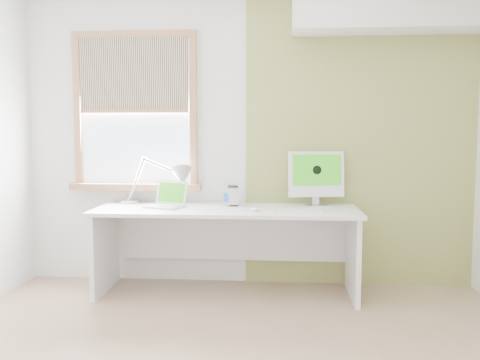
# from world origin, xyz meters

# --- Properties ---
(room) EXTENTS (4.04, 3.54, 2.64)m
(room) POSITION_xyz_m (0.00, 0.00, 1.30)
(room) COLOR tan
(room) RESTS_ON ground
(accent_wall) EXTENTS (2.00, 0.02, 2.60)m
(accent_wall) POSITION_xyz_m (1.00, 1.74, 1.30)
(accent_wall) COLOR #8F9C49
(accent_wall) RESTS_ON room
(soffit) EXTENTS (1.60, 0.40, 0.42)m
(soffit) POSITION_xyz_m (1.20, 1.57, 2.40)
(soffit) COLOR white
(soffit) RESTS_ON room
(window) EXTENTS (1.20, 0.14, 1.42)m
(window) POSITION_xyz_m (-1.00, 1.71, 1.54)
(window) COLOR #A56945
(window) RESTS_ON room
(desk) EXTENTS (2.20, 0.70, 0.73)m
(desk) POSITION_xyz_m (-0.14, 1.44, 0.53)
(desk) COLOR white
(desk) RESTS_ON room
(desk_lamp) EXTENTS (0.73, 0.32, 0.42)m
(desk_lamp) POSITION_xyz_m (-0.64, 1.57, 0.95)
(desk_lamp) COLOR silver
(desk_lamp) RESTS_ON desk
(laptop) EXTENTS (0.38, 0.35, 0.21)m
(laptop) POSITION_xyz_m (-0.65, 1.43, 0.78)
(laptop) COLOR silver
(laptop) RESTS_ON desk
(phone_dock) EXTENTS (0.08, 0.08, 0.13)m
(phone_dock) POSITION_xyz_m (-0.15, 1.50, 0.77)
(phone_dock) COLOR silver
(phone_dock) RESTS_ON desk
(external_drive) EXTENTS (0.10, 0.15, 0.17)m
(external_drive) POSITION_xyz_m (-0.10, 1.55, 0.82)
(external_drive) COLOR silver
(external_drive) RESTS_ON desk
(imac) EXTENTS (0.48, 0.19, 0.47)m
(imac) POSITION_xyz_m (0.62, 1.59, 0.99)
(imac) COLOR silver
(imac) RESTS_ON desk
(keyboard) EXTENTS (0.40, 0.14, 0.02)m
(keyboard) POSITION_xyz_m (0.46, 1.24, 0.74)
(keyboard) COLOR white
(keyboard) RESTS_ON desk
(mouse) EXTENTS (0.09, 0.12, 0.03)m
(mouse) POSITION_xyz_m (0.11, 1.25, 0.75)
(mouse) COLOR white
(mouse) RESTS_ON desk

